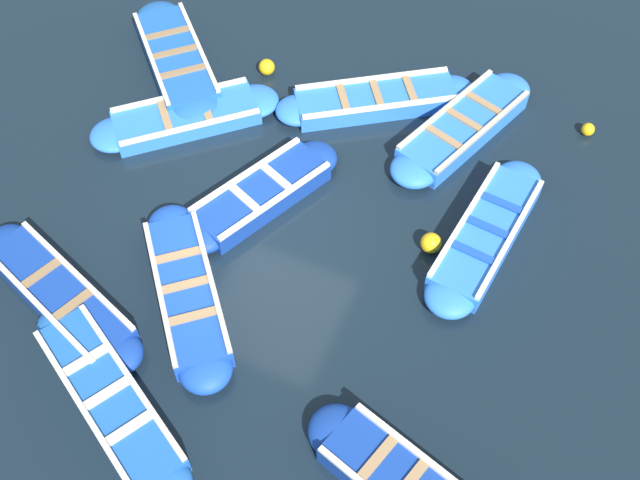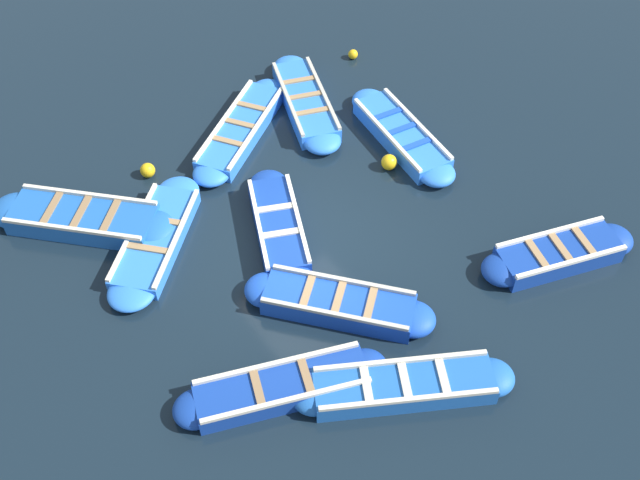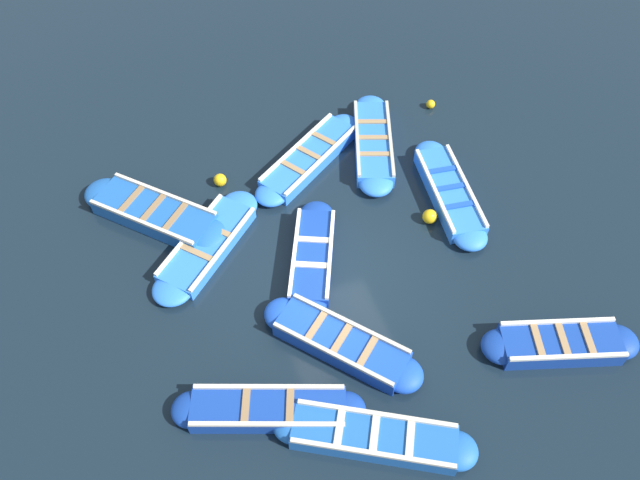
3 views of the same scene
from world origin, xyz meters
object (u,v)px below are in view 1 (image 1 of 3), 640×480
at_px(boat_tucked, 463,128).
at_px(boat_mid_row, 186,117).
at_px(boat_bow_out, 486,234).
at_px(boat_near_quay, 187,292).
at_px(boat_far_corner, 376,100).
at_px(buoy_orange_near, 431,243).
at_px(boat_alongside, 110,399).
at_px(boat_centre, 60,295).
at_px(boat_inner_gap, 261,195).
at_px(buoy_yellow_far, 588,129).
at_px(buoy_white_drifting, 267,67).
at_px(boat_broadside, 176,60).

xyz_separation_m(boat_tucked, boat_mid_row, (1.76, -4.81, -0.04)).
relative_size(boat_bow_out, boat_near_quay, 1.14).
bearing_deg(boat_far_corner, buoy_orange_near, 35.94).
height_order(boat_bow_out, boat_far_corner, boat_bow_out).
xyz_separation_m(boat_alongside, boat_centre, (-1.16, -1.66, -0.01)).
bearing_deg(boat_bow_out, boat_centre, -56.51).
relative_size(boat_far_corner, buoy_orange_near, 10.51).
bearing_deg(boat_mid_row, boat_bow_out, 85.70).
height_order(boat_bow_out, boat_inner_gap, boat_bow_out).
height_order(boat_bow_out, buoy_yellow_far, boat_bow_out).
relative_size(boat_bow_out, buoy_white_drifting, 11.50).
relative_size(boat_far_corner, boat_broadside, 1.06).
height_order(boat_bow_out, boat_alongside, boat_alongside).
distance_m(boat_far_corner, buoy_white_drifting, 2.32).
relative_size(boat_alongside, boat_tucked, 0.98).
distance_m(boat_near_quay, buoy_orange_near, 3.97).
height_order(boat_alongside, buoy_white_drifting, boat_alongside).
bearing_deg(boat_near_quay, boat_inner_gap, 175.57).
height_order(boat_inner_gap, buoy_orange_near, boat_inner_gap).
relative_size(boat_bow_out, boat_broadside, 1.07).
relative_size(boat_centre, buoy_orange_near, 10.69).
bearing_deg(boat_far_corner, boat_broadside, -82.44).
bearing_deg(boat_mid_row, boat_inner_gap, 61.57).
xyz_separation_m(boat_bow_out, boat_broadside, (-1.73, -6.82, 0.01)).
relative_size(boat_alongside, buoy_orange_near, 10.59).
distance_m(boat_inner_gap, boat_mid_row, 2.42).
distance_m(boat_bow_out, buoy_orange_near, 0.93).
xyz_separation_m(buoy_yellow_far, buoy_white_drifting, (0.85, -6.15, 0.04)).
xyz_separation_m(boat_broadside, boat_inner_gap, (2.44, 3.07, -0.02)).
bearing_deg(boat_inner_gap, buoy_yellow_far, 128.77).
bearing_deg(boat_far_corner, boat_inner_gap, -17.83).
height_order(boat_far_corner, buoy_yellow_far, boat_far_corner).
bearing_deg(boat_broadside, buoy_orange_near, 69.58).
relative_size(boat_centre, buoy_yellow_far, 15.32).
relative_size(boat_near_quay, buoy_yellow_far, 13.30).
relative_size(boat_centre, boat_inner_gap, 1.12).
bearing_deg(buoy_orange_near, boat_centre, -56.61).
bearing_deg(boat_far_corner, boat_alongside, -9.86).
xyz_separation_m(boat_centre, buoy_orange_near, (-3.25, 4.93, -0.01)).
distance_m(boat_bow_out, boat_near_quay, 4.90).
height_order(boat_alongside, boat_centre, boat_alongside).
height_order(buoy_yellow_far, buoy_white_drifting, buoy_white_drifting).
bearing_deg(boat_tucked, buoy_orange_near, 6.19).
xyz_separation_m(boat_far_corner, buoy_yellow_far, (-0.88, 3.84, -0.05)).
xyz_separation_m(boat_mid_row, buoy_orange_near, (0.96, 5.10, 0.03)).
relative_size(boat_tucked, boat_inner_gap, 1.13).
relative_size(boat_broadside, buoy_white_drifting, 10.76).
relative_size(boat_far_corner, boat_centre, 0.98).
height_order(boat_tucked, boat_centre, boat_tucked).
xyz_separation_m(boat_alongside, buoy_yellow_far, (-8.07, 5.09, -0.07)).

